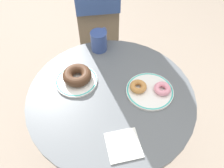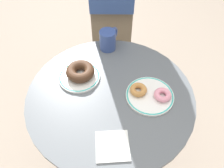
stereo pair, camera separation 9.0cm
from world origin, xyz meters
name	(u,v)px [view 2 (the right image)]	position (x,y,z in m)	size (l,w,h in m)	color
ground_plane	(111,164)	(0.00, 0.00, -0.01)	(7.00, 7.00, 0.02)	gray
cafe_table	(111,125)	(0.00, 0.00, 0.52)	(0.68, 0.68, 0.77)	#565B60
plate_left	(79,77)	(-0.15, 0.04, 0.77)	(0.18, 0.18, 0.01)	white
plate_right	(150,96)	(0.15, 0.04, 0.77)	(0.19, 0.19, 0.01)	white
donut_chocolate	(80,71)	(-0.15, 0.05, 0.80)	(0.12, 0.12, 0.04)	#422819
donut_pink_frosted	(163,95)	(0.20, 0.04, 0.79)	(0.07, 0.07, 0.02)	pink
donut_old_fashioned	(138,90)	(0.11, 0.04, 0.79)	(0.07, 0.07, 0.02)	#BC7F42
paper_napkin	(113,146)	(0.08, -0.21, 0.77)	(0.11, 0.11, 0.01)	white
coffee_mug	(108,40)	(-0.10, 0.27, 0.81)	(0.08, 0.12, 0.10)	#334784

